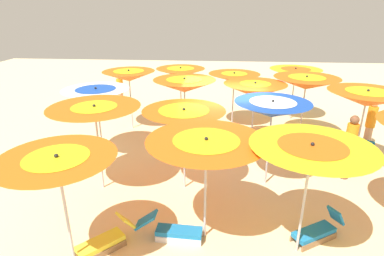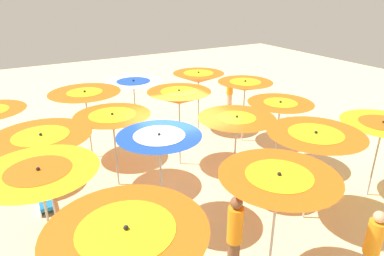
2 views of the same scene
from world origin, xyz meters
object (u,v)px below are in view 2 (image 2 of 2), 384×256
object	(u,v)px
beach_umbrella_6	(236,125)
beach_umbrella_7	(280,107)
beach_umbrella_11	(245,86)
beach_umbrella_4	(40,180)
beachgoer_2	(234,236)
beachgoer_1	(372,248)
lounger_1	(23,179)
beachgoer_0	(230,92)
beach_umbrella_13	(85,97)
beach_umbrella_10	(179,97)
beach_umbrella_15	(199,78)
beach_umbrella_1	(278,185)
beach_umbrella_3	(382,130)
lounger_2	(45,197)
beach_umbrella_9	(113,122)
beach_umbrella_0	(127,239)
beach_umbrella_8	(42,144)
beach_umbrella_5	(160,143)
beach_umbrella_2	(315,141)
beach_umbrella_14	(134,85)

from	to	relation	value
beach_umbrella_6	beach_umbrella_7	xyz separation A→B (m)	(-0.57, 2.04, -0.05)
beach_umbrella_6	beach_umbrella_11	distance (m)	3.55
beach_umbrella_4	beachgoer_2	distance (m)	3.77
beach_umbrella_6	beachgoer_1	size ratio (longest dim) A/B	1.35
lounger_1	beachgoer_0	bearing A→B (deg)	-120.69
beach_umbrella_13	beach_umbrella_7	bearing A→B (deg)	53.69
beach_umbrella_10	beach_umbrella_15	distance (m)	3.11
beach_umbrella_13	beachgoer_0	world-z (taller)	beach_umbrella_13
beach_umbrella_1	beach_umbrella_3	bearing A→B (deg)	101.77
lounger_2	beach_umbrella_10	bearing A→B (deg)	95.38
beach_umbrella_9	beachgoer_2	world-z (taller)	beach_umbrella_9
lounger_1	lounger_2	bearing A→B (deg)	151.82
beachgoer_1	beach_umbrella_0	bearing A→B (deg)	19.46
beachgoer_0	beach_umbrella_1	bearing A→B (deg)	73.57
lounger_1	beach_umbrella_10	bearing A→B (deg)	-149.22
beach_umbrella_13	beach_umbrella_15	distance (m)	4.42
beach_umbrella_0	beach_umbrella_8	bearing A→B (deg)	-173.71
beach_umbrella_10	beachgoer_0	size ratio (longest dim) A/B	1.52
beach_umbrella_9	beach_umbrella_13	world-z (taller)	beach_umbrella_13
lounger_1	beachgoer_2	bearing A→B (deg)	164.21
beach_umbrella_6	beachgoer_0	xyz separation A→B (m)	(-5.68, 3.90, -1.18)
beach_umbrella_7	beach_umbrella_13	xyz separation A→B (m)	(-3.59, -4.89, 0.09)
beach_umbrella_0	beach_umbrella_6	xyz separation A→B (m)	(-3.02, 4.04, -0.26)
beach_umbrella_4	beachgoer_0	world-z (taller)	beach_umbrella_4
beachgoer_1	lounger_1	bearing A→B (deg)	-22.63
beach_umbrella_5	beach_umbrella_15	distance (m)	6.08
beach_umbrella_2	beach_umbrella_4	size ratio (longest dim) A/B	1.00
beach_umbrella_6	lounger_1	distance (m)	6.34
beach_umbrella_2	beach_umbrella_8	world-z (taller)	beach_umbrella_2
beach_umbrella_7	beach_umbrella_9	bearing A→B (deg)	-106.85
beach_umbrella_4	beach_umbrella_11	world-z (taller)	beach_umbrella_4
beach_umbrella_0	beach_umbrella_4	distance (m)	2.67
beach_umbrella_10	beach_umbrella_11	distance (m)	2.90
beach_umbrella_11	beach_umbrella_7	bearing A→B (deg)	-8.28
beach_umbrella_3	beach_umbrella_11	size ratio (longest dim) A/B	0.96
beach_umbrella_7	beachgoer_1	distance (m)	4.93
beach_umbrella_13	beach_umbrella_10	bearing A→B (deg)	50.03
beach_umbrella_5	beach_umbrella_15	bearing A→B (deg)	140.97
beach_umbrella_6	beachgoer_2	xyz separation A→B (m)	(2.44, -1.79, -1.05)
beach_umbrella_4	beach_umbrella_1	bearing A→B (deg)	55.80
beach_umbrella_4	beach_umbrella_7	size ratio (longest dim) A/B	1.07
beach_umbrella_11	beachgoer_2	size ratio (longest dim) A/B	1.25
beachgoer_0	beachgoer_1	size ratio (longest dim) A/B	0.97
beachgoer_1	beach_umbrella_2	bearing A→B (deg)	-74.77
beach_umbrella_1	beach_umbrella_9	bearing A→B (deg)	-164.02
beachgoer_2	beach_umbrella_5	bearing A→B (deg)	-150.70
beach_umbrella_3	beach_umbrella_7	bearing A→B (deg)	-156.22
beach_umbrella_13	lounger_1	xyz separation A→B (m)	(0.83, -2.22, -1.88)
beach_umbrella_14	beach_umbrella_6	bearing A→B (deg)	11.27
beach_umbrella_4	lounger_1	world-z (taller)	beach_umbrella_4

